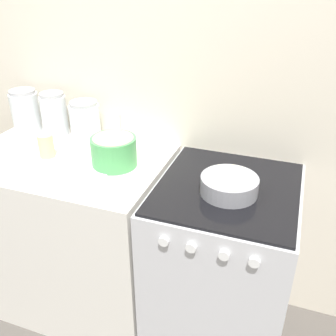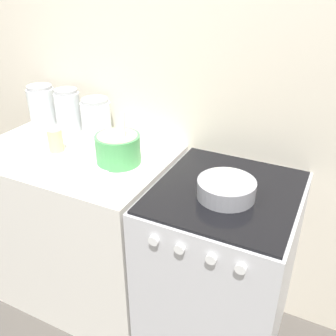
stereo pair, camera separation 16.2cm
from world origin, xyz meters
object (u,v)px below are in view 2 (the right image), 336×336
Objects in this scene: stove at (219,272)px; storage_jar_middle at (69,113)px; tin_can at (56,140)px; storage_jar_left at (43,108)px; storage_jar_right at (96,120)px; baking_pan at (226,188)px; mixing_bowl at (118,147)px.

stove is 1.17m from storage_jar_middle.
storage_jar_middle is 2.08× the size of tin_can.
storage_jar_left is 0.38m from storage_jar_right.
storage_jar_left reaches higher than stove.
storage_jar_right is 0.26m from tin_can.
storage_jar_left is 1.11× the size of storage_jar_right.
tin_can reaches higher than stove.
baking_pan is at bearing -15.44° from storage_jar_middle.
stove is 0.76m from mixing_bowl.
tin_can is (0.30, -0.25, -0.04)m from storage_jar_left.
mixing_bowl is at bearing 4.88° from tin_can.
storage_jar_left is (-0.65, 0.22, 0.02)m from mixing_bowl.
storage_jar_left is at bearing 161.66° from mixing_bowl.
baking_pan is 2.08× the size of tin_can.
stove is 0.50m from baking_pan.
storage_jar_middle is (-0.46, 0.22, 0.02)m from mixing_bowl.
stove is at bearing 1.08° from tin_can.
tin_can is (-0.35, -0.03, -0.02)m from mixing_bowl.
storage_jar_right is 1.85× the size of tin_can.
storage_jar_middle is at bearing -180.00° from storage_jar_right.
storage_jar_right is at bearing 0.00° from storage_jar_middle.
storage_jar_left is (-1.19, 0.23, 0.56)m from stove.
stove is at bearing 103.08° from baking_pan.
stove is 8.13× the size of tin_can.
storage_jar_middle reaches higher than baking_pan.
stove is 1.03m from tin_can.
baking_pan is 1.24m from storage_jar_left.
storage_jar_middle is 1.12× the size of storage_jar_right.
storage_jar_left is at bearing 180.00° from storage_jar_middle.
storage_jar_middle is 0.19m from storage_jar_right.
stove is 3.92× the size of baking_pan.
baking_pan is at bearing -13.12° from storage_jar_left.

